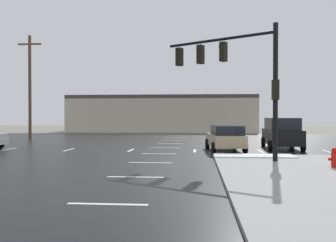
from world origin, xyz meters
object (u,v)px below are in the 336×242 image
(fire_hydrant, at_px, (335,157))
(utility_pole_distant, at_px, (30,85))
(sedan_tan, at_px, (225,138))
(suv_black, at_px, (282,133))
(traffic_signal_mast, at_px, (237,69))

(fire_hydrant, height_order, utility_pole_distant, utility_pole_distant)
(sedan_tan, bearing_deg, suv_black, -68.53)
(suv_black, height_order, utility_pole_distant, utility_pole_distant)
(traffic_signal_mast, relative_size, fire_hydrant, 7.82)
(fire_hydrant, distance_m, sedan_tan, 8.56)
(suv_black, bearing_deg, sedan_tan, 119.58)
(traffic_signal_mast, bearing_deg, suv_black, -86.62)
(suv_black, bearing_deg, fire_hydrant, -178.02)
(sedan_tan, bearing_deg, utility_pole_distant, 53.26)
(suv_black, relative_size, sedan_tan, 1.05)
(suv_black, bearing_deg, traffic_signal_mast, 154.21)
(sedan_tan, bearing_deg, traffic_signal_mast, 176.55)
(traffic_signal_mast, xyz_separation_m, suv_black, (3.63, 6.70, -3.34))
(traffic_signal_mast, bearing_deg, fire_hydrant, 171.84)
(fire_hydrant, xyz_separation_m, suv_black, (0.12, 9.65, 0.55))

